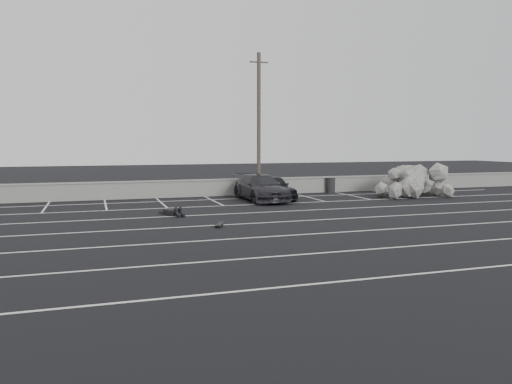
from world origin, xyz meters
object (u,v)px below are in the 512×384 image
object	(u,v)px
car_right	(261,188)
skateboard	(219,225)
utility_pole	(259,124)
trash_bin	(331,185)
car_left	(271,187)
person	(170,210)
riprap_pile	(411,185)

from	to	relation	value
car_right	skateboard	xyz separation A→B (m)	(-4.48, -8.02, -0.68)
utility_pole	skateboard	size ratio (longest dim) A/B	10.36
trash_bin	car_left	bearing A→B (deg)	-152.22
utility_pole	person	bearing A→B (deg)	-135.03
skateboard	riprap_pile	bearing A→B (deg)	51.08
car_right	trash_bin	world-z (taller)	car_right
car_right	utility_pole	world-z (taller)	utility_pole
car_left	skateboard	bearing A→B (deg)	-125.42
person	utility_pole	bearing A→B (deg)	27.61
utility_pole	person	xyz separation A→B (m)	(-6.57, -6.56, -4.28)
riprap_pile	skateboard	xyz separation A→B (m)	(-14.69, -7.99, -0.53)
car_left	car_right	xyz separation A→B (m)	(-0.71, -0.15, 0.01)
trash_bin	skateboard	distance (m)	15.11
car_right	skateboard	size ratio (longest dim) A/B	6.08
person	skateboard	size ratio (longest dim) A/B	2.85
riprap_pile	skateboard	size ratio (longest dim) A/B	7.09
utility_pole	trash_bin	xyz separation A→B (m)	(5.24, 0.40, -4.00)
car_left	car_right	size ratio (longest dim) A/B	0.84
riprap_pile	trash_bin	bearing A→B (deg)	145.46
trash_bin	riprap_pile	size ratio (longest dim) A/B	0.17
car_left	skateboard	distance (m)	9.70
trash_bin	riprap_pile	bearing A→B (deg)	-34.54
car_right	skateboard	world-z (taller)	car_right
car_left	utility_pole	size ratio (longest dim) A/B	0.49
car_left	person	xyz separation A→B (m)	(-6.57, -4.20, -0.52)
person	skateboard	distance (m)	4.20
car_right	person	size ratio (longest dim) A/B	2.14
trash_bin	person	xyz separation A→B (m)	(-11.80, -6.96, -0.28)
car_left	utility_pole	world-z (taller)	utility_pole
riprap_pile	utility_pole	bearing A→B (deg)	165.07
utility_pole	riprap_pile	bearing A→B (deg)	-14.93
person	skateboard	xyz separation A→B (m)	(1.37, -3.97, -0.15)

